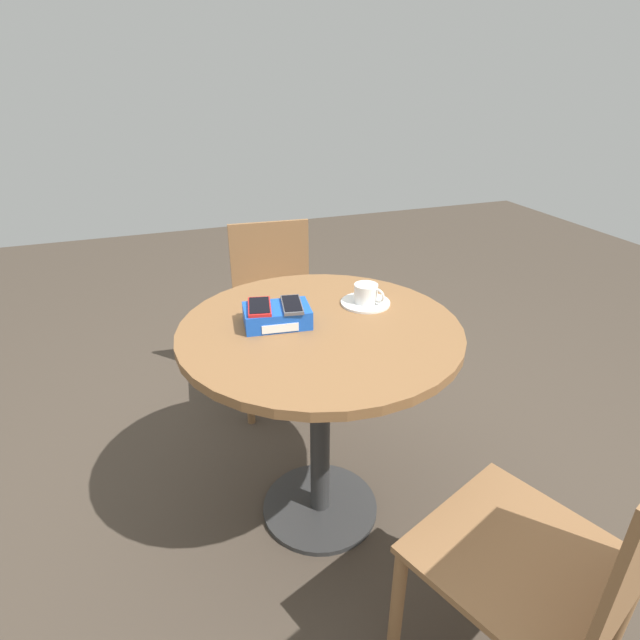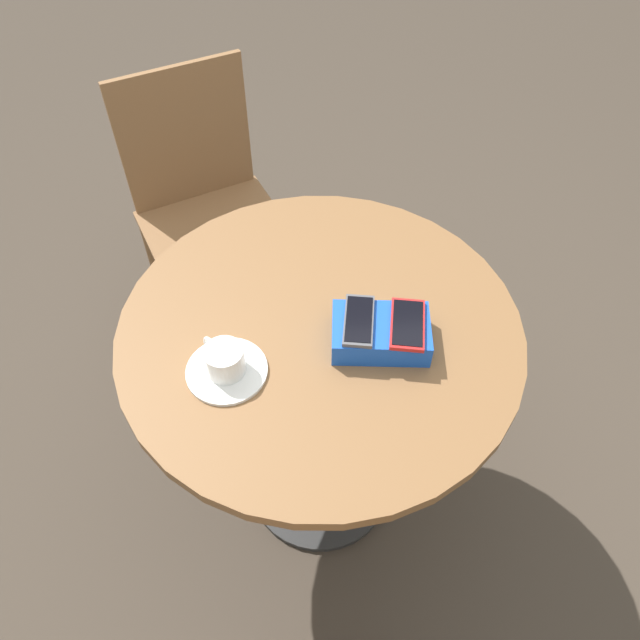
{
  "view_description": "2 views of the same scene",
  "coord_description": "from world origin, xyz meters",
  "px_view_note": "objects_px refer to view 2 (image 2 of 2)",
  "views": [
    {
      "loc": [
        -0.46,
        -1.31,
        1.49
      ],
      "look_at": [
        0.0,
        0.0,
        0.8
      ],
      "focal_mm": 28.0,
      "sensor_mm": 36.0,
      "label": 1
    },
    {
      "loc": [
        0.08,
        0.86,
        1.84
      ],
      "look_at": [
        0.0,
        0.0,
        0.8
      ],
      "focal_mm": 35.0,
      "sensor_mm": 36.0,
      "label": 2
    }
  ],
  "objects_px": {
    "phone_box": "(381,333)",
    "coffee_cup": "(224,359)",
    "round_table": "(320,366)",
    "phone_red": "(408,324)",
    "saucer": "(227,371)",
    "phone_gray": "(359,320)",
    "chair_near_window": "(209,212)"
  },
  "relations": [
    {
      "from": "phone_box",
      "to": "coffee_cup",
      "type": "height_order",
      "value": "coffee_cup"
    },
    {
      "from": "round_table",
      "to": "coffee_cup",
      "type": "xyz_separation_m",
      "value": [
        0.2,
        0.1,
        0.19
      ]
    },
    {
      "from": "phone_red",
      "to": "saucer",
      "type": "height_order",
      "value": "phone_red"
    },
    {
      "from": "coffee_cup",
      "to": "phone_gray",
      "type": "bearing_deg",
      "value": -168.62
    },
    {
      "from": "round_table",
      "to": "saucer",
      "type": "distance_m",
      "value": 0.27
    },
    {
      "from": "round_table",
      "to": "phone_box",
      "type": "bearing_deg",
      "value": 156.0
    },
    {
      "from": "phone_box",
      "to": "saucer",
      "type": "height_order",
      "value": "phone_box"
    },
    {
      "from": "round_table",
      "to": "phone_gray",
      "type": "height_order",
      "value": "phone_gray"
    },
    {
      "from": "phone_box",
      "to": "phone_red",
      "type": "xyz_separation_m",
      "value": [
        -0.05,
        0.01,
        0.04
      ]
    },
    {
      "from": "phone_gray",
      "to": "saucer",
      "type": "distance_m",
      "value": 0.29
    },
    {
      "from": "phone_red",
      "to": "coffee_cup",
      "type": "bearing_deg",
      "value": 5.59
    },
    {
      "from": "phone_box",
      "to": "phone_gray",
      "type": "distance_m",
      "value": 0.06
    },
    {
      "from": "saucer",
      "to": "coffee_cup",
      "type": "relative_size",
      "value": 1.7
    },
    {
      "from": "round_table",
      "to": "phone_gray",
      "type": "bearing_deg",
      "value": 149.05
    },
    {
      "from": "coffee_cup",
      "to": "chair_near_window",
      "type": "relative_size",
      "value": 0.11
    },
    {
      "from": "phone_red",
      "to": "coffee_cup",
      "type": "xyz_separation_m",
      "value": [
        0.38,
        0.04,
        -0.02
      ]
    },
    {
      "from": "phone_box",
      "to": "chair_near_window",
      "type": "bearing_deg",
      "value": -62.82
    },
    {
      "from": "phone_gray",
      "to": "chair_near_window",
      "type": "height_order",
      "value": "chair_near_window"
    },
    {
      "from": "phone_box",
      "to": "coffee_cup",
      "type": "bearing_deg",
      "value": 8.24
    },
    {
      "from": "phone_gray",
      "to": "coffee_cup",
      "type": "height_order",
      "value": "same"
    },
    {
      "from": "phone_box",
      "to": "coffee_cup",
      "type": "distance_m",
      "value": 0.33
    },
    {
      "from": "phone_red",
      "to": "phone_gray",
      "type": "distance_m",
      "value": 0.1
    },
    {
      "from": "coffee_cup",
      "to": "round_table",
      "type": "bearing_deg",
      "value": -153.37
    },
    {
      "from": "phone_box",
      "to": "saucer",
      "type": "distance_m",
      "value": 0.33
    },
    {
      "from": "saucer",
      "to": "coffee_cup",
      "type": "bearing_deg",
      "value": -52.84
    },
    {
      "from": "chair_near_window",
      "to": "saucer",
      "type": "bearing_deg",
      "value": 96.38
    },
    {
      "from": "round_table",
      "to": "coffee_cup",
      "type": "relative_size",
      "value": 8.98
    },
    {
      "from": "phone_box",
      "to": "phone_red",
      "type": "height_order",
      "value": "phone_red"
    },
    {
      "from": "coffee_cup",
      "to": "chair_near_window",
      "type": "bearing_deg",
      "value": -83.7
    },
    {
      "from": "chair_near_window",
      "to": "phone_red",
      "type": "bearing_deg",
      "value": 119.66
    },
    {
      "from": "phone_box",
      "to": "chair_near_window",
      "type": "xyz_separation_m",
      "value": [
        0.42,
        -0.82,
        -0.33
      ]
    },
    {
      "from": "phone_box",
      "to": "chair_near_window",
      "type": "distance_m",
      "value": 0.98
    }
  ]
}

